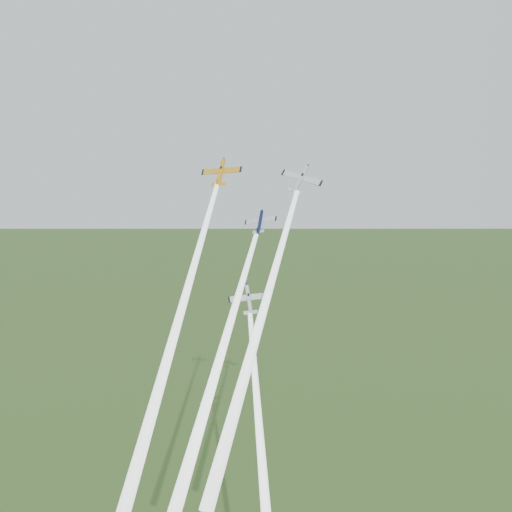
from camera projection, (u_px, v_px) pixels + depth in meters
name	position (u px, v px, depth m)	size (l,w,h in m)	color
plane_yellow	(221.00, 172.00, 132.89)	(8.81, 8.74, 1.38)	orange
smoke_trail_yellow	(174.00, 335.00, 113.24)	(2.36, 2.36, 68.92)	white
plane_navy	(260.00, 222.00, 127.70)	(6.80, 6.75, 1.07)	#0E153E
smoke_trail_navy	(217.00, 368.00, 111.59)	(2.36, 2.36, 57.38)	white
plane_silver_right	(301.00, 179.00, 129.84)	(8.74, 8.68, 1.37)	silver
smoke_trail_silver_right	(258.00, 330.00, 112.64)	(2.36, 2.36, 62.43)	white
plane_silver_low	(249.00, 300.00, 126.17)	(8.05, 7.99, 1.26)	silver
smoke_trail_silver_low	(265.00, 495.00, 105.93)	(2.36, 2.36, 67.91)	white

